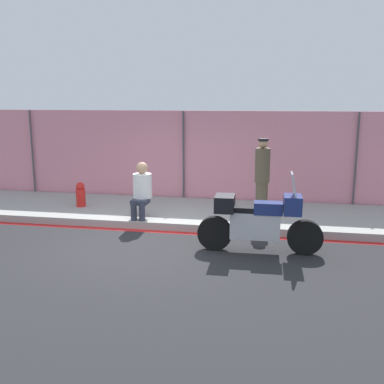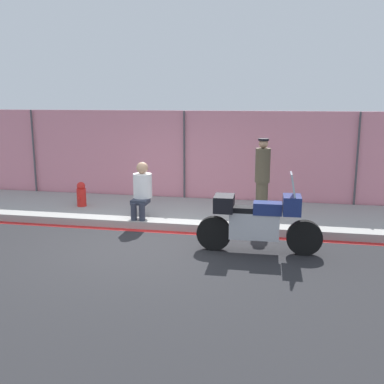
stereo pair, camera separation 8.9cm
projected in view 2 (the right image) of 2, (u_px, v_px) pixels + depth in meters
ground_plane at (144, 247)px, 8.72m from camera, size 120.00×120.00×0.00m
sidewalk at (173, 212)px, 11.04m from camera, size 32.85×2.63×0.17m
curb_paint_stripe at (158, 232)px, 9.71m from camera, size 32.85×0.18×0.01m
storefront_fence at (185, 158)px, 12.15m from camera, size 31.21×0.17×2.51m
motorcycle at (257, 220)px, 8.30m from camera, size 2.32×0.53×1.52m
officer_standing at (262, 176)px, 10.25m from camera, size 0.34×0.34×1.77m
person_seated_on_curb at (142, 187)px, 10.15m from camera, size 0.43×0.67×1.25m
fire_hydrant at (81, 194)px, 11.23m from camera, size 0.23×0.29×0.62m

